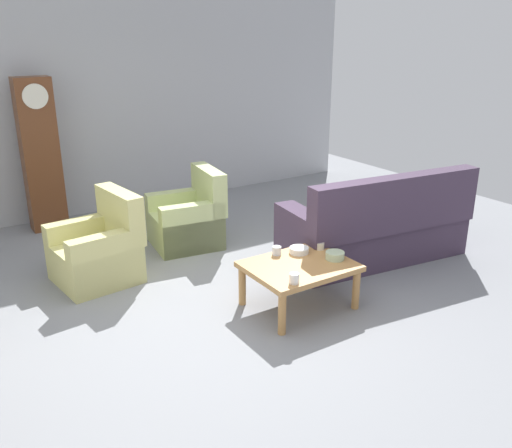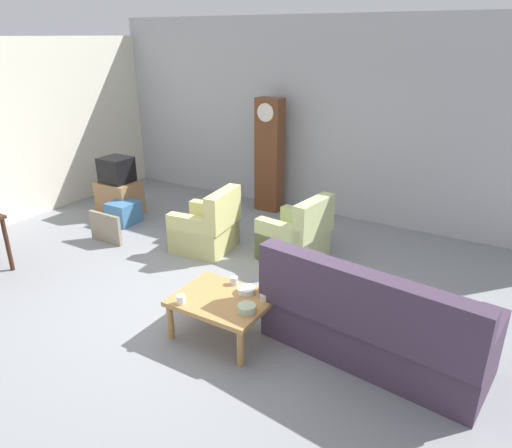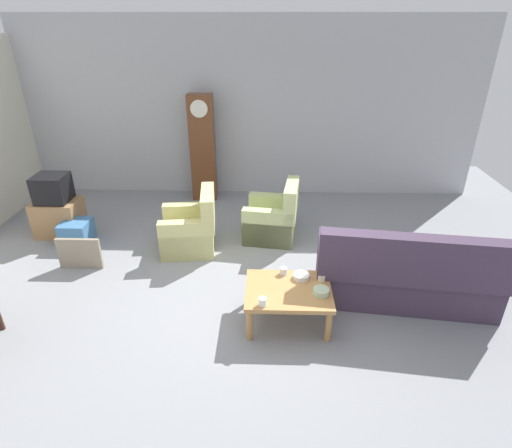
{
  "view_description": "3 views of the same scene",
  "coord_description": "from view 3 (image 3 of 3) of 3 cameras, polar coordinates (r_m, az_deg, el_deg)",
  "views": [
    {
      "loc": [
        -2.26,
        -3.99,
        2.48
      ],
      "look_at": [
        0.53,
        0.31,
        0.64
      ],
      "focal_mm": 38.23,
      "sensor_mm": 36.0,
      "label": 1
    },
    {
      "loc": [
        2.99,
        -3.68,
        2.91
      ],
      "look_at": [
        0.33,
        0.75,
        0.81
      ],
      "focal_mm": 32.81,
      "sensor_mm": 36.0,
      "label": 2
    },
    {
      "loc": [
        0.34,
        -4.12,
        3.18
      ],
      "look_at": [
        0.2,
        0.52,
        0.8
      ],
      "focal_mm": 28.97,
      "sensor_mm": 36.0,
      "label": 3
    }
  ],
  "objects": [
    {
      "name": "framed_picture_leaning",
      "position": [
        6.2,
        -23.18,
        -3.76
      ],
      "size": [
        0.6,
        0.05,
        0.46
      ],
      "primitive_type": "cube",
      "color": "gray",
      "rests_on": "ground_plane"
    },
    {
      "name": "garage_door_wall",
      "position": [
        7.89,
        -0.8,
        15.54
      ],
      "size": [
        8.4,
        0.16,
        3.2
      ],
      "primitive_type": "cube",
      "color": "#ADAFB5",
      "rests_on": "ground_plane"
    },
    {
      "name": "couch_floral",
      "position": [
        5.34,
        19.79,
        -6.64
      ],
      "size": [
        2.19,
        1.12,
        1.04
      ],
      "color": "#423347",
      "rests_on": "ground_plane"
    },
    {
      "name": "coffee_table_wood",
      "position": [
        4.71,
        4.47,
        -9.53
      ],
      "size": [
        0.96,
        0.76,
        0.44
      ],
      "color": "#B27F47",
      "rests_on": "ground_plane"
    },
    {
      "name": "cup_white_porcelain",
      "position": [
        4.4,
        0.92,
        -10.68
      ],
      "size": [
        0.09,
        0.09,
        0.09
      ],
      "primitive_type": "cylinder",
      "color": "white",
      "rests_on": "coffee_table_wood"
    },
    {
      "name": "armchair_olive_far",
      "position": [
        6.45,
        2.4,
        0.61
      ],
      "size": [
        0.88,
        0.86,
        0.92
      ],
      "color": "#B8C682",
      "rests_on": "ground_plane"
    },
    {
      "name": "tv_stand_cabinet",
      "position": [
        7.28,
        -25.54,
        0.86
      ],
      "size": [
        0.68,
        0.52,
        0.57
      ],
      "primitive_type": "cube",
      "color": "#997047",
      "rests_on": "ground_plane"
    },
    {
      "name": "bowl_shallow_green",
      "position": [
        4.61,
        8.96,
        -9.21
      ],
      "size": [
        0.18,
        0.18,
        0.07
      ],
      "primitive_type": "cylinder",
      "color": "#B2C69E",
      "rests_on": "coffee_table_wood"
    },
    {
      "name": "grandfather_clock",
      "position": [
        7.72,
        -7.37,
        10.3
      ],
      "size": [
        0.44,
        0.3,
        1.94
      ],
      "color": "brown",
      "rests_on": "ground_plane"
    },
    {
      "name": "cup_cream_tall",
      "position": [
        4.83,
        9.03,
        -7.34
      ],
      "size": [
        0.09,
        0.09,
        0.07
      ],
      "primitive_type": "cylinder",
      "color": "beige",
      "rests_on": "coffee_table_wood"
    },
    {
      "name": "ground_plane",
      "position": [
        5.21,
        -2.4,
        -10.48
      ],
      "size": [
        10.4,
        10.4,
        0.0
      ],
      "primitive_type": "plane",
      "color": "gray"
    },
    {
      "name": "tv_crt",
      "position": [
        7.1,
        -26.33,
        4.44
      ],
      "size": [
        0.48,
        0.44,
        0.42
      ],
      "primitive_type": "cube",
      "color": "black",
      "rests_on": "tv_stand_cabinet"
    },
    {
      "name": "bowl_white_stacked",
      "position": [
        4.84,
        6.28,
        -7.17
      ],
      "size": [
        0.19,
        0.19,
        0.06
      ],
      "primitive_type": "cylinder",
      "color": "white",
      "rests_on": "coffee_table_wood"
    },
    {
      "name": "armchair_olive_near",
      "position": [
        6.2,
        -8.96,
        -0.87
      ],
      "size": [
        0.87,
        0.84,
        0.92
      ],
      "color": "#CCC67A",
      "rests_on": "ground_plane"
    },
    {
      "name": "storage_box_blue",
      "position": [
        6.9,
        -23.5,
        -1.06
      ],
      "size": [
        0.41,
        0.44,
        0.36
      ],
      "primitive_type": "cube",
      "color": "teal",
      "rests_on": "ground_plane"
    },
    {
      "name": "cup_blue_rimmed",
      "position": [
        4.89,
        3.8,
        -6.48
      ],
      "size": [
        0.09,
        0.09,
        0.08
      ],
      "primitive_type": "cylinder",
      "color": "silver",
      "rests_on": "coffee_table_wood"
    }
  ]
}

